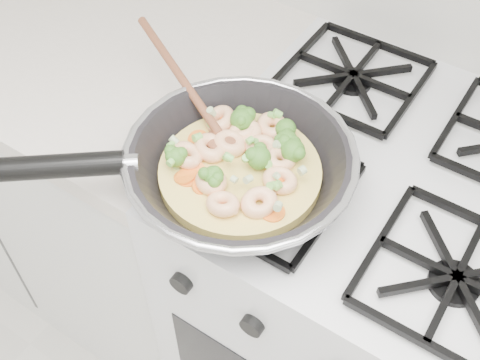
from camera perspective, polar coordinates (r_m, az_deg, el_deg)
The scene contains 3 objects.
stove at distance 1.31m, azimuth 10.99°, elevation -11.80°, with size 0.60×0.60×0.92m.
counter_left at distance 1.61m, azimuth -15.24°, elevation 2.17°, with size 1.00×0.60×0.90m.
skillet at distance 0.85m, azimuth -0.33°, elevation 1.53°, with size 0.47×0.40×0.09m.
Camera 1 is at (0.13, 1.05, 1.60)m, focal length 43.91 mm.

